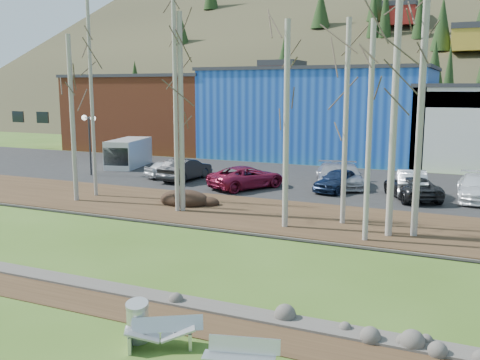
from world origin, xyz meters
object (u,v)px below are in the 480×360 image
at_px(street_lamp, 89,128).
at_px(van_grey, 128,153).
at_px(litter_bin, 138,323).
at_px(car_8, 346,176).
at_px(car_3, 332,175).
at_px(car_7, 476,188).
at_px(car_5, 411,182).
at_px(car_2, 247,177).
at_px(car_6, 412,187).
at_px(bench_intact, 240,357).
at_px(car_0, 170,168).
at_px(bench_damaged, 162,333).
at_px(car_4, 338,180).
at_px(car_1, 185,169).

bearing_deg(street_lamp, van_grey, 111.69).
bearing_deg(litter_bin, car_8, 89.89).
bearing_deg(car_3, car_7, -25.15).
height_order(litter_bin, car_3, car_3).
height_order(car_3, car_5, car_5).
height_order(car_2, car_6, car_2).
distance_m(litter_bin, car_5, 22.55).
relative_size(car_5, car_8, 0.96).
height_order(bench_intact, car_2, car_2).
bearing_deg(street_lamp, car_0, 36.56).
height_order(bench_damaged, car_8, car_8).
xyz_separation_m(bench_damaged, car_3, (-1.67, 23.27, 0.45)).
relative_size(street_lamp, van_grey, 0.80).
bearing_deg(car_4, litter_bin, -75.81).
bearing_deg(car_3, bench_damaged, -103.58).
xyz_separation_m(car_1, car_2, (5.10, -1.03, -0.04)).
distance_m(street_lamp, car_4, 18.30).
relative_size(car_5, car_6, 0.98).
distance_m(litter_bin, car_8, 23.22).
bearing_deg(bench_damaged, street_lamp, 101.41).
distance_m(car_3, car_7, 8.75).
xyz_separation_m(car_8, van_grey, (-18.20, 1.51, 0.40)).
xyz_separation_m(car_0, car_7, (20.12, 0.36, 0.08)).
relative_size(car_4, car_7, 0.82).
distance_m(car_5, car_8, 4.26).
bearing_deg(car_6, car_5, -106.37).
height_order(bench_damaged, car_2, car_2).
height_order(street_lamp, car_4, street_lamp).
relative_size(bench_damaged, street_lamp, 0.41).
relative_size(car_2, car_4, 1.27).
bearing_deg(bench_damaged, car_8, 60.13).
bearing_deg(car_7, car_6, -165.46).
height_order(car_2, car_8, car_2).
xyz_separation_m(litter_bin, car_7, (7.78, 22.08, 0.37)).
bearing_deg(bench_damaged, litter_bin, 144.19).
bearing_deg(van_grey, car_3, -18.31).
height_order(car_4, car_5, car_5).
height_order(car_1, car_5, car_5).
distance_m(car_2, van_grey, 13.36).
bearing_deg(car_7, street_lamp, -178.32).
distance_m(litter_bin, car_4, 21.48).
xyz_separation_m(car_1, car_6, (15.09, -0.09, -0.09)).
xyz_separation_m(car_7, car_8, (-7.73, 1.13, -0.01)).
bearing_deg(van_grey, car_1, -39.19).
relative_size(car_1, car_2, 0.90).
height_order(bench_damaged, car_0, car_0).
relative_size(bench_intact, street_lamp, 0.40).
distance_m(street_lamp, van_grey, 5.10).
bearing_deg(car_2, van_grey, 8.66).
relative_size(street_lamp, car_8, 0.89).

